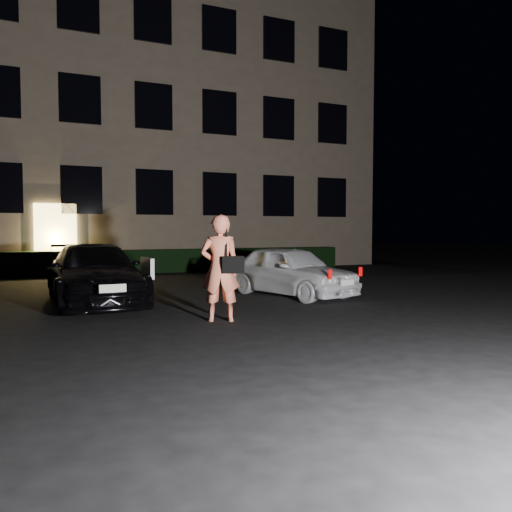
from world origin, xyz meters
name	(u,v)px	position (x,y,z in m)	size (l,w,h in m)	color
ground	(284,318)	(0.00, 0.00, 0.00)	(80.00, 80.00, 0.00)	black
building	(135,131)	(0.00, 14.99, 6.00)	(20.00, 8.11, 12.00)	#6B5E4C
hedge	(158,261)	(0.00, 10.50, 0.42)	(15.00, 0.70, 0.85)	black
sedan	(95,274)	(-2.92, 3.32, 0.64)	(2.03, 4.52, 1.27)	black
hatch	(290,271)	(1.50, 2.68, 0.61)	(2.41, 3.81, 1.21)	white
man	(220,268)	(-1.13, 0.19, 0.92)	(0.78, 0.66, 1.84)	#F97E5D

